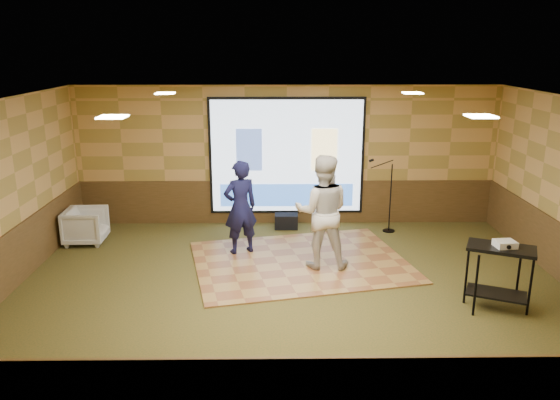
{
  "coord_description": "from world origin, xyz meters",
  "views": [
    {
      "loc": [
        -0.3,
        -8.02,
        3.79
      ],
      "look_at": [
        -0.18,
        0.73,
        1.3
      ],
      "focal_mm": 35.0,
      "sensor_mm": 36.0,
      "label": 1
    }
  ],
  "objects_px": {
    "player_left": "(240,207)",
    "banquet_chair": "(86,226)",
    "dance_floor": "(300,262)",
    "mic_stand": "(387,209)",
    "projector": "(505,244)",
    "duffel_bag": "(286,221)",
    "player_right": "(322,212)",
    "projector_screen": "(287,158)",
    "av_table": "(499,265)"
  },
  "relations": [
    {
      "from": "duffel_bag",
      "to": "mic_stand",
      "type": "bearing_deg",
      "value": -6.33
    },
    {
      "from": "projector",
      "to": "banquet_chair",
      "type": "relative_size",
      "value": 0.37
    },
    {
      "from": "projector",
      "to": "duffel_bag",
      "type": "height_order",
      "value": "projector"
    },
    {
      "from": "dance_floor",
      "to": "duffel_bag",
      "type": "distance_m",
      "value": 1.95
    },
    {
      "from": "player_left",
      "to": "duffel_bag",
      "type": "height_order",
      "value": "player_left"
    },
    {
      "from": "player_right",
      "to": "projector",
      "type": "distance_m",
      "value": 2.99
    },
    {
      "from": "av_table",
      "to": "player_right",
      "type": "bearing_deg",
      "value": 146.45
    },
    {
      "from": "projector",
      "to": "banquet_chair",
      "type": "xyz_separation_m",
      "value": [
        -7.05,
        2.94,
        -0.68
      ]
    },
    {
      "from": "dance_floor",
      "to": "player_right",
      "type": "distance_m",
      "value": 1.09
    },
    {
      "from": "projector_screen",
      "to": "player_right",
      "type": "distance_m",
      "value": 2.58
    },
    {
      "from": "player_right",
      "to": "banquet_chair",
      "type": "relative_size",
      "value": 2.58
    },
    {
      "from": "player_right",
      "to": "projector_screen",
      "type": "bearing_deg",
      "value": -73.5
    },
    {
      "from": "dance_floor",
      "to": "duffel_bag",
      "type": "relative_size",
      "value": 7.65
    },
    {
      "from": "mic_stand",
      "to": "dance_floor",
      "type": "bearing_deg",
      "value": -131.64
    },
    {
      "from": "projector_screen",
      "to": "dance_floor",
      "type": "bearing_deg",
      "value": -85.0
    },
    {
      "from": "dance_floor",
      "to": "duffel_bag",
      "type": "xyz_separation_m",
      "value": [
        -0.21,
        1.93,
        0.14
      ]
    },
    {
      "from": "projector_screen",
      "to": "mic_stand",
      "type": "distance_m",
      "value": 2.38
    },
    {
      "from": "dance_floor",
      "to": "av_table",
      "type": "height_order",
      "value": "av_table"
    },
    {
      "from": "player_left",
      "to": "av_table",
      "type": "xyz_separation_m",
      "value": [
        3.91,
        -2.31,
        -0.21
      ]
    },
    {
      "from": "av_table",
      "to": "banquet_chair",
      "type": "xyz_separation_m",
      "value": [
        -7.01,
        2.93,
        -0.34
      ]
    },
    {
      "from": "player_left",
      "to": "banquet_chair",
      "type": "relative_size",
      "value": 2.28
    },
    {
      "from": "duffel_bag",
      "to": "player_left",
      "type": "bearing_deg",
      "value": -121.19
    },
    {
      "from": "dance_floor",
      "to": "av_table",
      "type": "distance_m",
      "value": 3.43
    },
    {
      "from": "projector_screen",
      "to": "dance_floor",
      "type": "xyz_separation_m",
      "value": [
        0.2,
        -2.27,
        -1.46
      ]
    },
    {
      "from": "player_left",
      "to": "player_right",
      "type": "distance_m",
      "value": 1.61
    },
    {
      "from": "dance_floor",
      "to": "banquet_chair",
      "type": "height_order",
      "value": "banquet_chair"
    },
    {
      "from": "projector_screen",
      "to": "av_table",
      "type": "height_order",
      "value": "projector_screen"
    },
    {
      "from": "player_right",
      "to": "player_left",
      "type": "bearing_deg",
      "value": -21.15
    },
    {
      "from": "projector",
      "to": "banquet_chair",
      "type": "bearing_deg",
      "value": 151.02
    },
    {
      "from": "projector",
      "to": "mic_stand",
      "type": "bearing_deg",
      "value": 98.67
    },
    {
      "from": "dance_floor",
      "to": "player_right",
      "type": "xyz_separation_m",
      "value": [
        0.35,
        -0.22,
        1.01
      ]
    },
    {
      "from": "player_right",
      "to": "banquet_chair",
      "type": "bearing_deg",
      "value": -11.96
    },
    {
      "from": "mic_stand",
      "to": "projector_screen",
      "type": "bearing_deg",
      "value": 171.29
    },
    {
      "from": "av_table",
      "to": "projector",
      "type": "height_order",
      "value": "projector"
    },
    {
      "from": "dance_floor",
      "to": "mic_stand",
      "type": "distance_m",
      "value": 2.59
    },
    {
      "from": "av_table",
      "to": "dance_floor",
      "type": "bearing_deg",
      "value": 146.71
    },
    {
      "from": "mic_stand",
      "to": "duffel_bag",
      "type": "bearing_deg",
      "value": -179.84
    },
    {
      "from": "banquet_chair",
      "to": "projector",
      "type": "bearing_deg",
      "value": -114.44
    },
    {
      "from": "player_left",
      "to": "projector",
      "type": "distance_m",
      "value": 4.58
    },
    {
      "from": "projector_screen",
      "to": "banquet_chair",
      "type": "xyz_separation_m",
      "value": [
        -4.0,
        -1.18,
        -1.12
      ]
    },
    {
      "from": "mic_stand",
      "to": "duffel_bag",
      "type": "height_order",
      "value": "mic_stand"
    },
    {
      "from": "projector_screen",
      "to": "player_right",
      "type": "xyz_separation_m",
      "value": [
        0.55,
        -2.48,
        -0.45
      ]
    },
    {
      "from": "dance_floor",
      "to": "av_table",
      "type": "relative_size",
      "value": 3.79
    },
    {
      "from": "projector_screen",
      "to": "av_table",
      "type": "xyz_separation_m",
      "value": [
        3.01,
        -4.11,
        -0.78
      ]
    },
    {
      "from": "player_left",
      "to": "player_right",
      "type": "xyz_separation_m",
      "value": [
        1.45,
        -0.68,
        0.12
      ]
    },
    {
      "from": "mic_stand",
      "to": "banquet_chair",
      "type": "distance_m",
      "value": 6.13
    },
    {
      "from": "projector_screen",
      "to": "projector",
      "type": "height_order",
      "value": "projector_screen"
    },
    {
      "from": "projector_screen",
      "to": "player_right",
      "type": "bearing_deg",
      "value": -77.48
    },
    {
      "from": "banquet_chair",
      "to": "player_right",
      "type": "bearing_deg",
      "value": -107.71
    },
    {
      "from": "player_left",
      "to": "projector",
      "type": "bearing_deg",
      "value": 125.11
    }
  ]
}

